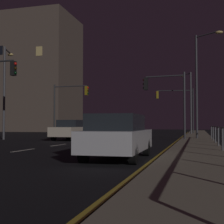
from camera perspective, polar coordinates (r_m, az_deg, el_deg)
The scene contains 14 objects.
ground_plane at distance 23.55m, azimuth -4.86°, elevation -5.17°, with size 112.00×112.00×0.00m, color black.
sidewalk_right at distance 22.16m, azimuth 14.82°, elevation -5.12°, with size 2.39×77.00×0.14m, color gray.
lane_markings_center at distance 26.87m, azimuth -2.32°, elevation -4.80°, with size 0.14×50.00×0.01m.
lane_edge_line at distance 27.20m, azimuth 11.79°, elevation -4.72°, with size 0.14×53.00×0.01m.
car at distance 11.36m, azimuth 1.03°, elevation -4.25°, with size 1.88×4.42×1.57m.
car_oncoming at distance 25.49m, azimuth -7.25°, elevation -3.09°, with size 1.83×4.41×1.57m.
traffic_light_far_right at distance 41.93m, azimuth 11.37°, elevation 1.86°, with size 4.75×0.84×5.65m.
traffic_light_mid_right at distance 24.71m, azimuth 9.44°, elevation 3.41°, with size 3.24×0.53×4.99m.
traffic_light_near_right at distance 34.71m, azimuth -7.64°, elevation 2.25°, with size 4.04×0.37×5.54m.
street_lamp_across_street at distance 26.35m, azimuth 15.35°, elevation 6.20°, with size 2.04×1.60×8.18m.
street_lamp_mid_block at distance 27.97m, azimuth -18.33°, elevation 4.72°, with size 0.96×2.03×7.56m.
street_lamp_median at distance 38.97m, azimuth 13.51°, elevation 2.61°, with size 1.32×1.20×7.21m.
barrier_fence at distance 14.24m, azimuth 18.94°, elevation -3.50°, with size 0.09×23.22×0.98m.
building_distant at distance 61.27m, azimuth -15.47°, elevation 6.31°, with size 19.13×11.21×20.40m.
Camera 1 is at (7.96, -4.63, 1.23)m, focal length 51.71 mm.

